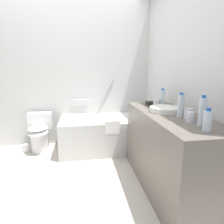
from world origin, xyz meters
TOP-DOWN VIEW (x-y plane):
  - ground_plane at (0.00, 0.00)m, footprint 3.90×3.90m
  - wall_back_tiled at (0.00, 1.20)m, footprint 3.30×0.10m
  - wall_right_mirror at (1.50, 0.00)m, footprint 0.10×2.71m
  - bathtub at (0.61, 0.75)m, footprint 1.53×0.80m
  - toilet at (-0.50, 0.86)m, footprint 0.39×0.51m
  - vanity_counter at (1.16, -0.48)m, footprint 0.57×1.54m
  - sink_basin at (1.13, -0.37)m, footprint 0.34×0.34m
  - sink_faucet at (1.33, -0.37)m, footprint 0.11×0.15m
  - water_bottle_0 at (1.21, -0.92)m, footprint 0.06×0.06m
  - water_bottle_1 at (1.16, -1.07)m, footprint 0.06×0.06m
  - water_bottle_2 at (1.18, -0.62)m, footprint 0.06×0.06m
  - water_bottle_3 at (1.22, -0.07)m, footprint 0.07×0.07m
  - drinking_glass_0 at (1.14, -0.09)m, footprint 0.08×0.08m
  - drinking_glass_1 at (1.17, -0.82)m, footprint 0.07×0.07m
  - drinking_glass_2 at (1.23, -0.69)m, footprint 0.08×0.08m
  - amenity_basket at (1.13, 0.05)m, footprint 0.14×0.10m
  - soap_dish at (1.21, 0.19)m, footprint 0.09×0.06m
  - toilet_paper_roll at (-0.72, 0.83)m, footprint 0.11×0.11m

SIDE VIEW (x-z plane):
  - ground_plane at x=0.00m, z-range 0.00..0.00m
  - toilet_paper_roll at x=-0.72m, z-range 0.00..0.13m
  - bathtub at x=0.61m, z-range -0.30..0.89m
  - toilet at x=-0.50m, z-range 0.00..0.64m
  - vanity_counter at x=1.16m, z-range 0.00..0.89m
  - soap_dish at x=1.21m, z-range 0.89..0.91m
  - amenity_basket at x=1.13m, z-range 0.89..0.94m
  - sink_basin at x=1.13m, z-range 0.89..0.94m
  - sink_faucet at x=1.33m, z-range 0.88..0.96m
  - drinking_glass_1 at x=1.17m, z-range 0.89..0.98m
  - drinking_glass_2 at x=1.23m, z-range 0.89..0.98m
  - drinking_glass_0 at x=1.14m, z-range 0.89..0.99m
  - water_bottle_1 at x=1.16m, z-range 0.88..1.06m
  - water_bottle_3 at x=1.22m, z-range 0.88..1.11m
  - water_bottle_2 at x=1.18m, z-range 0.88..1.12m
  - water_bottle_0 at x=1.21m, z-range 0.88..1.14m
  - wall_back_tiled at x=0.00m, z-range 0.00..2.54m
  - wall_right_mirror at x=1.50m, z-range 0.00..2.54m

